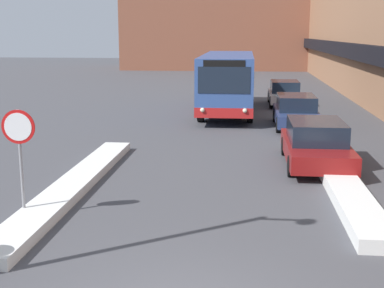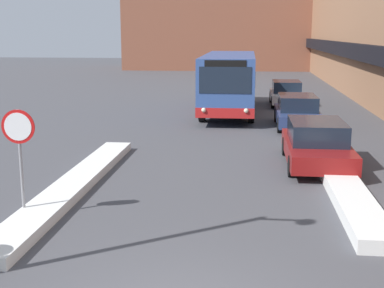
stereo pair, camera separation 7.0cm
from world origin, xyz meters
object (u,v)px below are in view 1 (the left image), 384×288
at_px(parked_car_middle, 296,111).
at_px(stop_sign, 19,140).
at_px(city_bus, 228,81).
at_px(parked_car_front, 316,143).
at_px(parked_car_back, 285,93).

height_order(parked_car_middle, stop_sign, stop_sign).
bearing_deg(stop_sign, city_bus, 76.64).
relative_size(parked_car_front, parked_car_middle, 1.03).
bearing_deg(city_bus, parked_car_middle, -53.12).
xyz_separation_m(parked_car_front, parked_car_back, (0.00, 14.32, -0.00)).
bearing_deg(stop_sign, parked_car_middle, 60.47).
distance_m(city_bus, stop_sign, 17.40).
relative_size(parked_car_middle, stop_sign, 1.78).
bearing_deg(stop_sign, parked_car_front, 38.41).
bearing_deg(parked_car_middle, parked_car_back, 90.00).
height_order(city_bus, parked_car_front, city_bus).
bearing_deg(city_bus, parked_car_back, 44.31).
bearing_deg(stop_sign, parked_car_back, 70.24).
xyz_separation_m(parked_car_back, stop_sign, (-7.19, -20.03, 1.10)).
xyz_separation_m(city_bus, parked_car_back, (3.17, 3.10, -0.96)).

